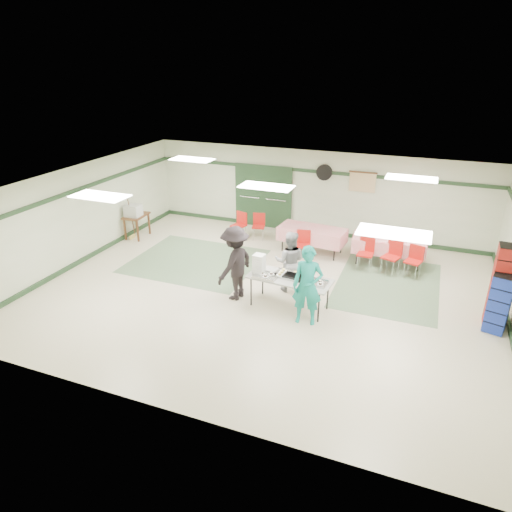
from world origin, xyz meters
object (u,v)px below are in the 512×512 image
(office_printer, at_px, (133,211))
(broom, at_px, (131,215))
(serving_table, at_px, (290,280))
(volunteer_grey, at_px, (290,262))
(volunteer_dark, at_px, (235,263))
(crate_stack_red, at_px, (501,287))
(chair_d, at_px, (303,242))
(crate_stack_blue_b, at_px, (499,303))
(printer_table, at_px, (136,218))
(dining_table_b, at_px, (312,234))
(chair_loose_a, at_px, (259,223))
(dining_table_a, at_px, (389,244))
(volunteer_teal, at_px, (308,286))
(chair_c, at_px, (415,258))
(chair_b, at_px, (366,250))
(chair_loose_b, at_px, (240,222))
(crate_stack_blue_a, at_px, (499,304))
(chair_a, at_px, (393,253))

(office_printer, xyz_separation_m, broom, (-0.08, -0.03, -0.16))
(serving_table, distance_m, volunteer_grey, 0.87)
(volunteer_dark, distance_m, office_printer, 5.19)
(crate_stack_red, bearing_deg, chair_d, 158.41)
(crate_stack_blue_b, height_order, printer_table, crate_stack_blue_b)
(dining_table_b, relative_size, chair_loose_a, 2.44)
(dining_table_a, height_order, chair_d, chair_d)
(volunteer_teal, relative_size, chair_c, 2.11)
(chair_b, bearing_deg, chair_d, -177.87)
(dining_table_b, height_order, crate_stack_blue_b, crate_stack_blue_b)
(chair_c, relative_size, chair_loose_b, 0.98)
(serving_table, xyz_separation_m, volunteer_grey, (-0.26, 0.83, 0.06))
(serving_table, bearing_deg, crate_stack_blue_b, 14.06)
(volunteer_grey, bearing_deg, crate_stack_red, 170.31)
(dining_table_b, xyz_separation_m, chair_c, (2.94, -0.57, -0.05))
(chair_loose_b, distance_m, crate_stack_red, 7.70)
(volunteer_dark, relative_size, crate_stack_blue_a, 1.38)
(chair_loose_a, distance_m, crate_stack_red, 7.26)
(dining_table_b, distance_m, broom, 5.72)
(dining_table_b, bearing_deg, broom, -164.79)
(chair_b, distance_m, chair_loose_b, 4.19)
(chair_loose_b, relative_size, crate_stack_red, 0.46)
(serving_table, bearing_deg, volunteer_grey, 112.66)
(serving_table, distance_m, volunteer_dark, 1.36)
(volunteer_grey, relative_size, chair_b, 1.75)
(serving_table, height_order, broom, broom)
(volunteer_grey, bearing_deg, chair_c, -155.52)
(chair_a, bearing_deg, chair_loose_a, -172.98)
(volunteer_dark, height_order, broom, volunteer_dark)
(crate_stack_blue_a, xyz_separation_m, printer_table, (-10.30, 1.89, -0.02))
(chair_c, bearing_deg, chair_loose_a, -175.27)
(volunteer_teal, xyz_separation_m, chair_d, (-1.02, 3.29, -0.37))
(chair_a, bearing_deg, volunteer_grey, -117.87)
(broom, bearing_deg, serving_table, -28.14)
(volunteer_teal, relative_size, crate_stack_blue_a, 1.35)
(chair_c, bearing_deg, crate_stack_blue_b, -32.72)
(chair_b, relative_size, chair_c, 1.05)
(volunteer_grey, height_order, chair_b, volunteer_grey)
(chair_b, relative_size, crate_stack_red, 0.47)
(volunteer_dark, xyz_separation_m, crate_stack_red, (5.72, 0.91, 0.03))
(chair_b, distance_m, chair_c, 1.27)
(chair_b, xyz_separation_m, crate_stack_red, (3.07, -1.92, 0.39))
(volunteer_dark, bearing_deg, dining_table_a, 149.01)
(chair_a, height_order, crate_stack_blue_b, crate_stack_blue_b)
(chair_d, bearing_deg, dining_table_a, 2.44)
(chair_c, distance_m, chair_loose_a, 4.92)
(volunteer_teal, height_order, office_printer, volunteer_teal)
(chair_a, bearing_deg, crate_stack_red, -18.17)
(volunteer_dark, relative_size, printer_table, 2.00)
(chair_d, relative_size, chair_loose_a, 1.04)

